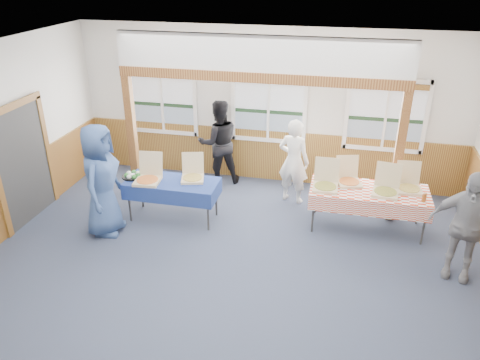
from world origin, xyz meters
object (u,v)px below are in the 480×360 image
Objects in this scene: woman_white at (294,161)px; woman_black at (219,142)px; table_right at (369,192)px; man_blue at (101,180)px; person_grey at (465,226)px; table_left at (172,184)px.

woman_black is (-1.62, 0.51, 0.06)m from woman_white.
table_right is 1.11× the size of man_blue.
table_left is at bearing -172.19° from person_grey.
man_blue is at bearing 33.91° from woman_black.
man_blue is 5.74m from person_grey.
woman_white is 0.98× the size of person_grey.
woman_black is 1.04× the size of person_grey.
woman_white reaches higher than table_left.
woman_white is at bearing 161.60° from person_grey.
table_right is 1.27× the size of person_grey.
woman_black is at bearing 167.35° from person_grey.
woman_white is (-1.41, 0.74, 0.14)m from table_right.
person_grey reaches higher than table_left.
man_blue is (-3.03, -1.85, 0.15)m from woman_white.
table_left is 1.04× the size of person_grey.
table_right is at bearing 24.55° from table_left.
table_left is 1.24m from man_blue.
woman_black is 2.75m from man_blue.
person_grey is at bearing -94.40° from man_blue.
person_grey reaches higher than woman_white.
person_grey reaches higher than table_right.
woman_black reaches higher than table_left.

